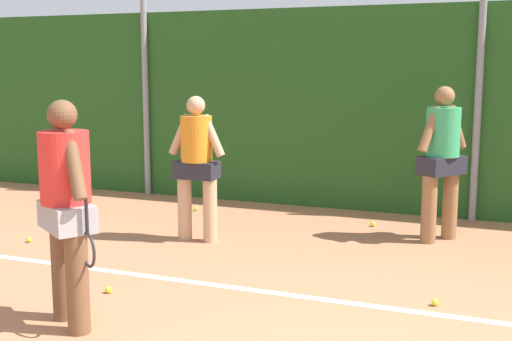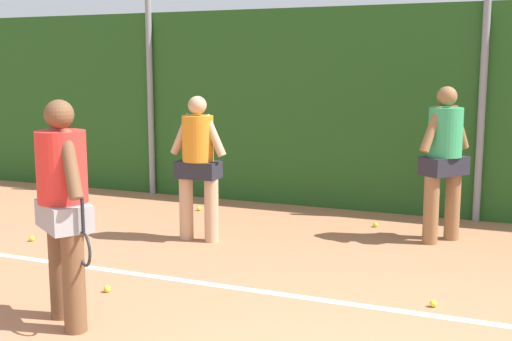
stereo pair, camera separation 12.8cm
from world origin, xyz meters
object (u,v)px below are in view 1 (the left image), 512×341
Objects in this scene: player_backcourt_far at (442,155)px; tennis_ball_10 at (211,205)px; player_foreground_near at (66,202)px; tennis_ball_8 at (109,290)px; tennis_ball_7 at (435,302)px; tennis_ball_1 at (29,240)px; tennis_ball_2 at (373,224)px; player_midcourt at (197,160)px; tennis_ball_5 at (196,209)px; tennis_ball_3 at (60,242)px.

player_backcourt_far is 3.66m from tennis_ball_10.
tennis_ball_8 is (-0.16, 0.77, -1.01)m from player_foreground_near.
tennis_ball_7 and tennis_ball_8 have the same top height.
player_foreground_near is at bearing -42.88° from tennis_ball_1.
player_midcourt is at bearing -141.75° from tennis_ball_2.
player_backcourt_far is at bearing -11.97° from tennis_ball_10.
tennis_ball_1 is 1.00× the size of tennis_ball_7.
tennis_ball_5 is at bearing 144.27° from tennis_ball_7.
tennis_ball_10 is (-0.91, 4.59, -1.01)m from player_foreground_near.
player_backcourt_far is 3.68m from tennis_ball_5.
tennis_ball_5 is (-2.63, -0.02, 0.00)m from tennis_ball_2.
tennis_ball_2 is (1.65, 4.26, -1.01)m from player_foreground_near.
player_foreground_near is 28.22× the size of tennis_ball_8.
tennis_ball_10 is (-0.74, 3.82, 0.00)m from tennis_ball_8.
tennis_ball_5 is at bearing -102.76° from tennis_ball_10.
tennis_ball_2 and tennis_ball_10 have the same top height.
tennis_ball_3 is (-3.32, -2.27, 0.00)m from tennis_ball_2.
tennis_ball_3 and tennis_ball_10 have the same top height.
tennis_ball_7 is (2.75, 1.56, -1.01)m from player_foreground_near.
player_foreground_near reaches higher than tennis_ball_5.
tennis_ball_3 is 4.44m from tennis_ball_7.
tennis_ball_5 is (-0.98, 4.24, -1.01)m from player_foreground_near.
tennis_ball_5 is 4.60m from tennis_ball_7.
player_midcourt is 26.81× the size of tennis_ball_5.
tennis_ball_7 is at bearing -67.78° from tennis_ball_2.
tennis_ball_2 is 1.00× the size of tennis_ball_10.
tennis_ball_1 is 1.00× the size of tennis_ball_10.
tennis_ball_5 is at bearing -179.64° from tennis_ball_2.
player_midcourt is at bearing 91.86° from tennis_ball_8.
tennis_ball_8 is at bearing -117.37° from tennis_ball_2.
tennis_ball_7 is at bearing 157.25° from player_midcourt.
tennis_ball_10 is (-3.66, 3.03, 0.00)m from tennis_ball_7.
player_midcourt is 26.81× the size of tennis_ball_10.
tennis_ball_5 is 3.57m from tennis_ball_8.
player_foreground_near is 3.32m from tennis_ball_7.
tennis_ball_7 is at bearing 15.15° from tennis_ball_8.
player_foreground_near is 4.68m from tennis_ball_2.
player_midcourt reaches higher than tennis_ball_2.
tennis_ball_1 is 2.55m from tennis_ball_5.
tennis_ball_3 is at bearing 174.38° from tennis_ball_7.
tennis_ball_2 is at bearing 34.37° from tennis_ball_3.
tennis_ball_8 is (1.51, -1.22, 0.00)m from tennis_ball_3.
tennis_ball_2 is at bearing 102.64° from player_foreground_near.
player_midcourt reaches higher than tennis_ball_3.
player_backcourt_far is at bearing 90.48° from player_foreground_near.
tennis_ball_3 is (-1.44, -0.79, -0.96)m from player_midcourt.
player_foreground_near is 1.28m from tennis_ball_8.
player_foreground_near is 28.22× the size of tennis_ball_1.
player_backcourt_far reaches higher than tennis_ball_2.
tennis_ball_8 is (1.93, -1.18, 0.00)m from tennis_ball_1.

